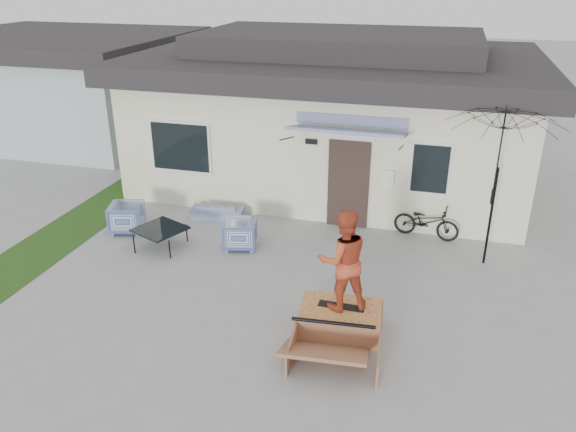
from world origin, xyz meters
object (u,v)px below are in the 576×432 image
(armchair_left, at_px, (127,216))
(coffee_table, at_px, (161,238))
(loveseat, at_px, (218,208))
(bicycle, at_px, (427,218))
(skate_ramp, at_px, (340,320))
(skater, at_px, (343,258))
(skateboard, at_px, (341,306))
(patio_umbrella, at_px, (496,184))
(armchair_right, at_px, (240,232))

(armchair_left, relative_size, coffee_table, 0.80)
(loveseat, relative_size, bicycle, 0.87)
(bicycle, relative_size, skate_ramp, 0.82)
(loveseat, distance_m, skate_ramp, 5.39)
(loveseat, bearing_deg, skater, 127.28)
(skate_ramp, bearing_deg, bicycle, 69.08)
(loveseat, distance_m, skater, 5.48)
(skateboard, bearing_deg, loveseat, 135.09)
(armchair_left, bearing_deg, coffee_table, -132.84)
(skateboard, bearing_deg, patio_umbrella, 52.41)
(loveseat, height_order, skateboard, same)
(armchair_left, height_order, armchair_right, armchair_left)
(armchair_left, height_order, coffee_table, armchair_left)
(armchair_right, relative_size, patio_umbrella, 0.27)
(armchair_left, relative_size, armchair_right, 1.04)
(skateboard, relative_size, skater, 0.44)
(armchair_left, relative_size, bicycle, 0.51)
(coffee_table, height_order, skateboard, skateboard)
(coffee_table, height_order, patio_umbrella, patio_umbrella)
(skateboard, height_order, skater, skater)
(armchair_left, xyz_separation_m, bicycle, (6.70, 1.55, 0.10))
(loveseat, xyz_separation_m, armchair_right, (1.07, -1.35, 0.11))
(skater, bearing_deg, loveseat, -69.86)
(armchair_left, height_order, skater, skater)
(skate_ramp, bearing_deg, armchair_right, 132.63)
(loveseat, relative_size, skate_ramp, 0.71)
(loveseat, distance_m, patio_umbrella, 6.43)
(coffee_table, distance_m, skateboard, 4.80)
(armchair_right, xyz_separation_m, patio_umbrella, (5.15, 0.70, 1.39))
(bicycle, height_order, skater, skater)
(armchair_left, bearing_deg, bicycle, -94.12)
(patio_umbrella, bearing_deg, loveseat, 174.04)
(armchair_right, distance_m, skater, 3.79)
(loveseat, bearing_deg, armchair_right, 120.71)
(loveseat, distance_m, coffee_table, 1.92)
(loveseat, height_order, patio_umbrella, patio_umbrella)
(armchair_right, bearing_deg, bicycle, 99.46)
(skate_ramp, bearing_deg, coffee_table, 150.41)
(armchair_left, xyz_separation_m, skateboard, (5.52, -2.52, 0.10))
(bicycle, bearing_deg, armchair_right, 122.03)
(armchair_left, bearing_deg, loveseat, -70.73)
(skateboard, xyz_separation_m, skater, (0.00, 0.00, 0.90))
(loveseat, xyz_separation_m, skateboard, (3.79, -3.79, 0.22))
(armchair_left, xyz_separation_m, patio_umbrella, (7.95, 0.63, 1.38))
(skate_ramp, bearing_deg, patio_umbrella, 47.77)
(loveseat, bearing_deg, armchair_left, 28.72)
(coffee_table, height_order, skate_ramp, coffee_table)
(skate_ramp, xyz_separation_m, skateboard, (-0.00, 0.04, 0.25))
(loveseat, xyz_separation_m, skater, (3.79, -3.79, 1.12))
(skater, bearing_deg, skate_ramp, 70.12)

